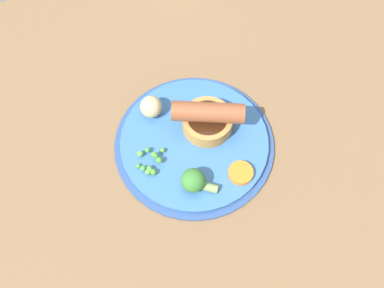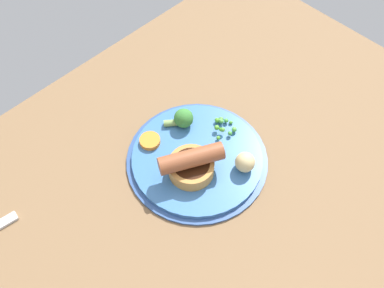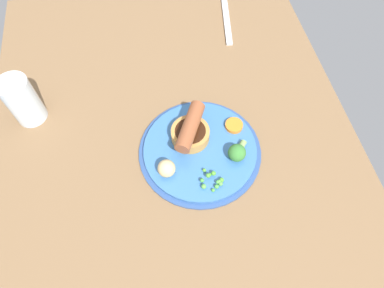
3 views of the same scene
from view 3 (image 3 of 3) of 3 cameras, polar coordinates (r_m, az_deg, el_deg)
dining_table at (r=76.50cm, az=-2.95°, el=0.19°), size 110.00×80.00×3.00cm
dinner_plate at (r=73.10cm, az=1.33°, el=-1.08°), size 26.18×26.18×1.40cm
sausage_pudding at (r=71.56cm, az=-0.29°, el=2.12°), size 11.53×8.17×5.97cm
pea_pile at (r=68.27cm, az=3.51°, el=-6.09°), size 5.21×4.77×1.66cm
broccoli_floret_near at (r=70.51cm, az=7.56°, el=-1.37°), size 5.25×4.81×3.73cm
potato_chunk_0 at (r=68.28cm, az=-4.27°, el=-4.07°), size 5.08×5.09×3.75cm
carrot_slice_1 at (r=75.31cm, az=7.04°, el=2.99°), size 5.29×5.29×0.95cm
fork at (r=100.15cm, az=5.81°, el=19.70°), size 18.03×4.30×0.60cm
drinking_glass at (r=82.35cm, az=-26.42°, el=6.50°), size 6.64×6.64×11.51cm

